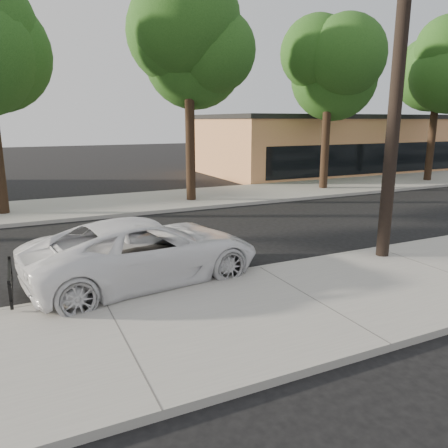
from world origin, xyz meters
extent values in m
plane|color=black|center=(0.00, 0.00, 0.00)|extent=(120.00, 120.00, 0.00)
cube|color=gray|center=(0.00, -4.30, 0.07)|extent=(90.00, 4.40, 0.15)
cube|color=gray|center=(0.00, 8.50, 0.07)|extent=(90.00, 5.00, 0.15)
cube|color=#9E9B93|center=(0.00, -2.10, 0.07)|extent=(90.00, 0.12, 0.16)
cube|color=tan|center=(16.00, 16.00, 2.00)|extent=(18.00, 10.00, 4.00)
cylinder|color=black|center=(3.60, -2.70, 4.65)|extent=(0.34, 0.34, 9.00)
cylinder|color=black|center=(2.00, 7.80, 2.53)|extent=(0.44, 0.44, 4.75)
sphere|color=#153F12|center=(2.00, 7.80, 6.50)|extent=(4.80, 4.80, 4.80)
sphere|color=#153F12|center=(2.64, 7.32, 7.78)|extent=(3.84, 3.84, 3.84)
cylinder|color=black|center=(10.00, 8.10, 2.35)|extent=(0.44, 0.44, 4.40)
sphere|color=#153F12|center=(10.00, 8.10, 6.00)|extent=(4.35, 4.35, 4.35)
sphere|color=#153F12|center=(10.58, 7.66, 7.16)|extent=(3.48, 3.48, 3.48)
cylinder|color=black|center=(18.00, 7.90, 2.45)|extent=(0.44, 0.44, 4.60)
sphere|color=#153F12|center=(18.00, 7.90, 6.30)|extent=(4.65, 4.65, 4.65)
imported|color=white|center=(-2.79, -1.49, 0.78)|extent=(5.90, 3.31, 1.56)
camera|label=1|loc=(-5.41, -11.30, 3.81)|focal=35.00mm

